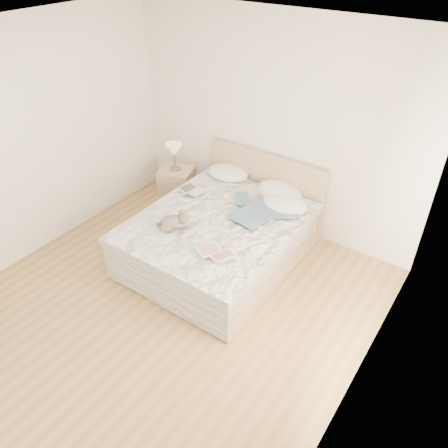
{
  "coord_description": "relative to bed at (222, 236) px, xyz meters",
  "views": [
    {
      "loc": [
        2.44,
        -2.25,
        3.44
      ],
      "look_at": [
        0.13,
        1.05,
        0.62
      ],
      "focal_mm": 35.0,
      "sensor_mm": 36.0,
      "label": 1
    }
  ],
  "objects": [
    {
      "name": "floor",
      "position": [
        0.0,
        -1.19,
        -0.31
      ],
      "size": [
        4.0,
        4.5,
        0.0
      ],
      "primitive_type": "cube",
      "color": "brown",
      "rests_on": "ground"
    },
    {
      "name": "ceiling",
      "position": [
        0.0,
        -1.19,
        2.39
      ],
      "size": [
        4.0,
        4.5,
        0.0
      ],
      "primitive_type": "cube",
      "color": "white",
      "rests_on": "ground"
    },
    {
      "name": "wall_back",
      "position": [
        0.0,
        1.06,
        1.04
      ],
      "size": [
        4.0,
        0.02,
        2.7
      ],
      "primitive_type": "cube",
      "color": "silver",
      "rests_on": "ground"
    },
    {
      "name": "wall_left",
      "position": [
        -2.0,
        -1.19,
        1.04
      ],
      "size": [
        0.02,
        4.5,
        2.7
      ],
      "primitive_type": "cube",
      "color": "silver",
      "rests_on": "ground"
    },
    {
      "name": "wall_right",
      "position": [
        2.0,
        -1.19,
        1.04
      ],
      "size": [
        0.02,
        4.5,
        2.7
      ],
      "primitive_type": "cube",
      "color": "silver",
      "rests_on": "ground"
    },
    {
      "name": "window",
      "position": [
        1.99,
        -0.89,
        1.14
      ],
      "size": [
        0.02,
        1.3,
        1.1
      ],
      "primitive_type": "cube",
      "color": "white",
      "rests_on": "wall_right"
    },
    {
      "name": "bed",
      "position": [
        0.0,
        0.0,
        0.0
      ],
      "size": [
        1.72,
        2.14,
        1.0
      ],
      "color": "tan",
      "rests_on": "floor"
    },
    {
      "name": "nightstand",
      "position": [
        -1.24,
        0.63,
        -0.03
      ],
      "size": [
        0.56,
        0.53,
        0.56
      ],
      "primitive_type": "cube",
      "rotation": [
        0.0,
        0.0,
        0.35
      ],
      "color": "tan",
      "rests_on": "floor"
    },
    {
      "name": "table_lamp",
      "position": [
        -1.26,
        0.64,
        0.52
      ],
      "size": [
        0.3,
        0.3,
        0.38
      ],
      "color": "#514D47",
      "rests_on": "nightstand"
    },
    {
      "name": "pillow_left",
      "position": [
        -0.5,
        0.85,
        0.33
      ],
      "size": [
        0.61,
        0.46,
        0.17
      ],
      "primitive_type": "ellipsoid",
      "rotation": [
        0.0,
        0.0,
        0.12
      ],
      "color": "white",
      "rests_on": "bed"
    },
    {
      "name": "pillow_middle",
      "position": [
        0.32,
        0.81,
        0.33
      ],
      "size": [
        0.74,
        0.62,
        0.19
      ],
      "primitive_type": "ellipsoid",
      "rotation": [
        0.0,
        0.0,
        -0.31
      ],
      "color": "white",
      "rests_on": "bed"
    },
    {
      "name": "pillow_right",
      "position": [
        0.5,
        0.6,
        0.33
      ],
      "size": [
        0.59,
        0.43,
        0.17
      ],
      "primitive_type": "ellipsoid",
      "rotation": [
        0.0,
        0.0,
        0.07
      ],
      "color": "white",
      "rests_on": "bed"
    },
    {
      "name": "blouse",
      "position": [
        0.31,
        0.24,
        0.32
      ],
      "size": [
        0.71,
        0.74,
        0.02
      ],
      "primitive_type": null,
      "rotation": [
        0.0,
        0.0,
        -0.18
      ],
      "color": "#314961",
      "rests_on": "bed"
    },
    {
      "name": "photo_book",
      "position": [
        -0.61,
        0.22,
        0.32
      ],
      "size": [
        0.36,
        0.28,
        0.02
      ],
      "primitive_type": "cube",
      "rotation": [
        0.0,
        0.0,
        -0.18
      ],
      "color": "silver",
      "rests_on": "bed"
    },
    {
      "name": "childrens_book",
      "position": [
        0.37,
        -0.63,
        0.32
      ],
      "size": [
        0.42,
        0.36,
        0.02
      ],
      "primitive_type": "cube",
      "rotation": [
        0.0,
        0.0,
        -0.44
      ],
      "color": "#F0E9C0",
      "rests_on": "bed"
    },
    {
      "name": "teddy_bear",
      "position": [
        -0.31,
        -0.55,
        0.34
      ],
      "size": [
        0.32,
        0.37,
        0.16
      ],
      "primitive_type": null,
      "rotation": [
        0.0,
        0.0,
        -0.43
      ],
      "color": "brown",
      "rests_on": "bed"
    }
  ]
}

